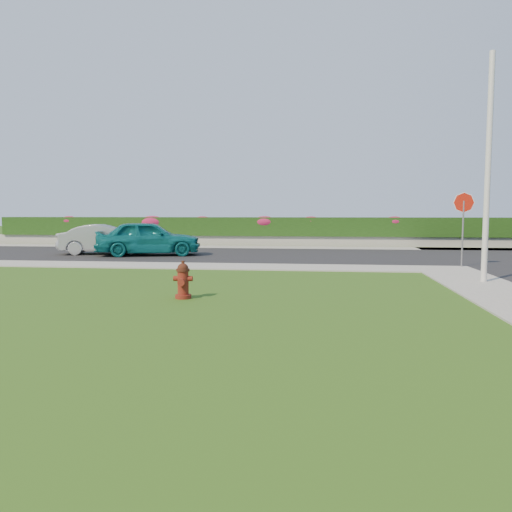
# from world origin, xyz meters

# --- Properties ---
(ground) EXTENTS (120.00, 120.00, 0.00)m
(ground) POSITION_xyz_m (0.00, 0.00, 0.00)
(ground) COLOR black
(ground) RESTS_ON ground
(street_far) EXTENTS (26.00, 8.00, 0.04)m
(street_far) POSITION_xyz_m (-5.00, 14.00, 0.02)
(street_far) COLOR black
(street_far) RESTS_ON ground
(sidewalk_far) EXTENTS (24.00, 2.00, 0.04)m
(sidewalk_far) POSITION_xyz_m (-6.00, 9.00, 0.02)
(sidewalk_far) COLOR gray
(sidewalk_far) RESTS_ON ground
(curb_corner) EXTENTS (2.00, 2.00, 0.04)m
(curb_corner) POSITION_xyz_m (7.00, 9.00, 0.02)
(curb_corner) COLOR gray
(curb_corner) RESTS_ON ground
(sidewalk_beyond) EXTENTS (34.00, 2.00, 0.04)m
(sidewalk_beyond) POSITION_xyz_m (-1.00, 19.00, 0.02)
(sidewalk_beyond) COLOR gray
(sidewalk_beyond) RESTS_ON ground
(retaining_wall) EXTENTS (34.00, 0.40, 0.60)m
(retaining_wall) POSITION_xyz_m (-1.00, 20.50, 0.30)
(retaining_wall) COLOR gray
(retaining_wall) RESTS_ON ground
(hedge) EXTENTS (32.00, 0.90, 1.10)m
(hedge) POSITION_xyz_m (-1.00, 20.60, 1.15)
(hedge) COLOR black
(hedge) RESTS_ON retaining_wall
(fire_hydrant) EXTENTS (0.45, 0.42, 0.88)m
(fire_hydrant) POSITION_xyz_m (-0.48, 2.28, 0.42)
(fire_hydrant) COLOR #4D0E0C
(fire_hydrant) RESTS_ON ground
(sedan_teal) EXTENTS (4.96, 3.02, 1.58)m
(sedan_teal) POSITION_xyz_m (-5.01, 12.98, 0.83)
(sedan_teal) COLOR #0E676A
(sedan_teal) RESTS_ON street_far
(sedan_silver) EXTENTS (4.43, 2.53, 1.38)m
(sedan_silver) POSITION_xyz_m (-7.30, 13.52, 0.73)
(sedan_silver) COLOR #9C9FA3
(sedan_silver) RESTS_ON street_far
(utility_pole) EXTENTS (0.16, 0.16, 6.36)m
(utility_pole) POSITION_xyz_m (7.26, 5.81, 3.18)
(utility_pole) COLOR silver
(utility_pole) RESTS_ON ground
(stop_sign) EXTENTS (0.74, 0.06, 2.71)m
(stop_sign) POSITION_xyz_m (7.76, 9.82, 2.03)
(stop_sign) COLOR slate
(stop_sign) RESTS_ON ground
(flower_clump_a) EXTENTS (1.15, 0.74, 0.58)m
(flower_clump_a) POSITION_xyz_m (-12.73, 20.50, 1.47)
(flower_clump_a) COLOR #B21E60
(flower_clump_a) RESTS_ON hedge
(flower_clump_b) EXTENTS (1.54, 0.99, 0.77)m
(flower_clump_b) POSITION_xyz_m (-7.40, 20.50, 1.40)
(flower_clump_b) COLOR #B21E60
(flower_clump_b) RESTS_ON hedge
(flower_clump_c) EXTENTS (1.09, 0.70, 0.54)m
(flower_clump_c) POSITION_xyz_m (-4.27, 20.50, 1.48)
(flower_clump_c) COLOR #B21E60
(flower_clump_c) RESTS_ON hedge
(flower_clump_d) EXTENTS (1.36, 0.87, 0.68)m
(flower_clump_d) POSITION_xyz_m (-0.53, 20.50, 1.43)
(flower_clump_d) COLOR #B21E60
(flower_clump_d) RESTS_ON hedge
(flower_clump_e) EXTENTS (1.10, 0.71, 0.55)m
(flower_clump_e) POSITION_xyz_m (2.20, 20.50, 1.48)
(flower_clump_e) COLOR #B21E60
(flower_clump_e) RESTS_ON hedge
(flower_clump_f) EXTENTS (1.17, 0.75, 0.59)m
(flower_clump_f) POSITION_xyz_m (6.96, 20.50, 1.47)
(flower_clump_f) COLOR #B21E60
(flower_clump_f) RESTS_ON hedge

